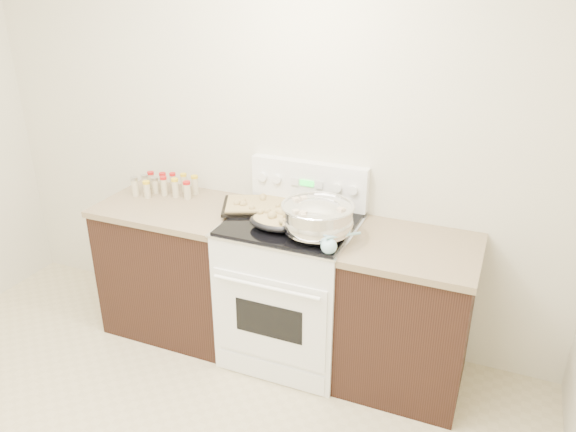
% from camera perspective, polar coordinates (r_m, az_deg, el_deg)
% --- Properties ---
extents(room_shell, '(4.10, 3.60, 2.75)m').
position_cam_1_polar(room_shell, '(2.13, -23.56, 4.80)').
color(room_shell, beige).
rests_on(room_shell, ground).
extents(counter_left, '(0.93, 0.67, 0.92)m').
position_cam_1_polar(counter_left, '(3.91, -10.99, -4.96)').
color(counter_left, black).
rests_on(counter_left, ground).
extents(counter_right, '(0.73, 0.67, 0.92)m').
position_cam_1_polar(counter_right, '(3.41, 11.99, -9.86)').
color(counter_right, black).
rests_on(counter_right, ground).
extents(kitchen_range, '(0.78, 0.73, 1.22)m').
position_cam_1_polar(kitchen_range, '(3.55, 0.34, -7.20)').
color(kitchen_range, white).
rests_on(kitchen_range, ground).
extents(mixing_bowl, '(0.44, 0.44, 0.24)m').
position_cam_1_polar(mixing_bowl, '(3.13, 3.01, -0.37)').
color(mixing_bowl, silver).
rests_on(mixing_bowl, kitchen_range).
extents(roasting_pan, '(0.33, 0.24, 0.12)m').
position_cam_1_polar(roasting_pan, '(3.23, -1.14, -0.49)').
color(roasting_pan, black).
rests_on(roasting_pan, kitchen_range).
extents(baking_sheet, '(0.54, 0.47, 0.06)m').
position_cam_1_polar(baking_sheet, '(3.52, -3.01, 1.14)').
color(baking_sheet, black).
rests_on(baking_sheet, kitchen_range).
extents(wooden_spoon, '(0.09, 0.28, 0.04)m').
position_cam_1_polar(wooden_spoon, '(3.31, 2.16, -0.56)').
color(wooden_spoon, tan).
rests_on(wooden_spoon, kitchen_range).
extents(blue_ladle, '(0.16, 0.27, 0.11)m').
position_cam_1_polar(blue_ladle, '(2.98, 4.32, -2.97)').
color(blue_ladle, '#98D2E3').
rests_on(blue_ladle, kitchen_range).
extents(spice_jars, '(0.40, 0.23, 0.13)m').
position_cam_1_polar(spice_jars, '(3.87, -12.40, 3.11)').
color(spice_jars, '#BFB28C').
rests_on(spice_jars, counter_left).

